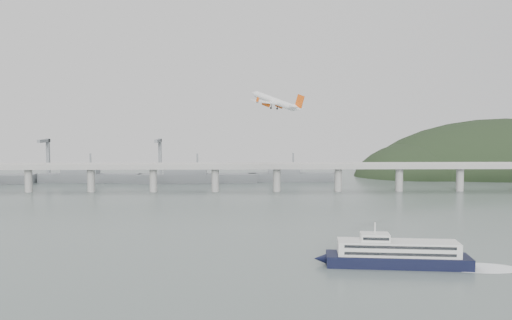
{
  "coord_description": "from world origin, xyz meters",
  "views": [
    {
      "loc": [
        -6.18,
        -236.37,
        56.83
      ],
      "look_at": [
        0.0,
        55.0,
        36.0
      ],
      "focal_mm": 38.0,
      "sensor_mm": 36.0,
      "label": 1
    }
  ],
  "objects": [
    {
      "name": "ferry",
      "position": [
        53.93,
        -28.17,
        4.68
      ],
      "size": [
        91.49,
        23.19,
        17.27
      ],
      "rotation": [
        0.0,
        0.0,
        -0.12
      ],
      "color": "black",
      "rests_on": "ground"
    },
    {
      "name": "airliner",
      "position": [
        12.23,
        83.32,
        68.41
      ],
      "size": [
        32.82,
        32.22,
        15.13
      ],
      "rotation": [
        0.05,
        -0.3,
        2.37
      ],
      "color": "white",
      "rests_on": "ground"
    },
    {
      "name": "bridge",
      "position": [
        -1.15,
        200.0,
        17.65
      ],
      "size": [
        800.0,
        22.0,
        23.9
      ],
      "color": "#979795",
      "rests_on": "ground"
    },
    {
      "name": "ground",
      "position": [
        0.0,
        0.0,
        0.0
      ],
      "size": [
        900.0,
        900.0,
        0.0
      ],
      "primitive_type": "plane",
      "color": "#576561",
      "rests_on": "ground"
    },
    {
      "name": "distant_fleet",
      "position": [
        -155.36,
        265.08,
        6.22
      ],
      "size": [
        453.0,
        60.9,
        40.0
      ],
      "color": "slate",
      "rests_on": "ground"
    }
  ]
}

